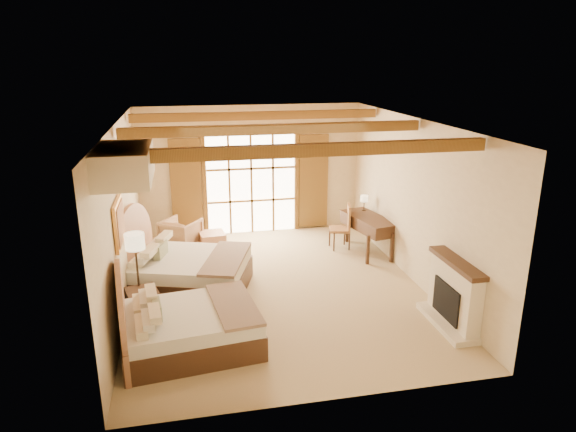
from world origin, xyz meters
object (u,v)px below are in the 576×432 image
object	(u,v)px
bed_near	(180,325)
nightstand	(143,306)
desk	(368,233)
armchair	(181,234)
bed_far	(179,269)

from	to	relation	value
bed_near	nightstand	size ratio (longest dim) A/B	3.74
bed_near	desk	distance (m)	5.41
bed_near	desk	size ratio (longest dim) A/B	1.34
nightstand	armchair	size ratio (longest dim) A/B	0.74
bed_near	nightstand	world-z (taller)	bed_near
bed_near	armchair	distance (m)	4.37
bed_near	nightstand	bearing A→B (deg)	115.50
bed_far	armchair	distance (m)	2.26
bed_far	armchair	bearing A→B (deg)	106.69
armchair	desk	world-z (taller)	desk
bed_far	armchair	size ratio (longest dim) A/B	3.39
bed_far	armchair	xyz separation A→B (m)	(0.04, 2.26, -0.08)
nightstand	desk	distance (m)	5.42
bed_near	bed_far	xyz separation A→B (m)	(-0.00, 2.11, 0.03)
armchair	desk	size ratio (longest dim) A/B	0.48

